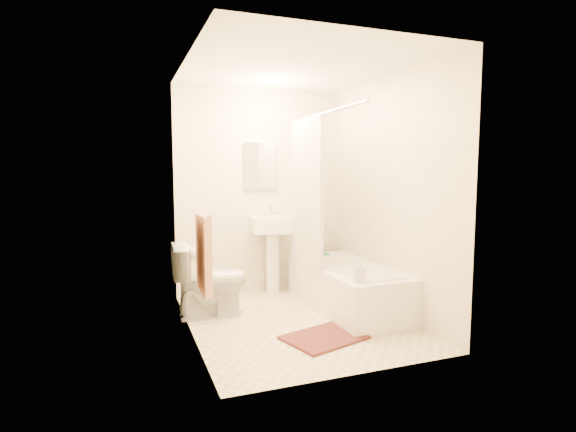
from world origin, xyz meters
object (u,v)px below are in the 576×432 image
object	(u,v)px
bath_mat	(324,337)
sink	(273,251)
toilet	(210,280)
bathtub	(347,287)
soap_bottle	(359,270)

from	to	relation	value
bath_mat	sink	bearing A→B (deg)	87.81
toilet	bathtub	size ratio (longest dim) A/B	0.46
sink	bathtub	size ratio (longest dim) A/B	0.61
toilet	bathtub	bearing A→B (deg)	-98.02
bathtub	soap_bottle	bearing A→B (deg)	-108.97
bathtub	sink	bearing A→B (deg)	121.84
toilet	bath_mat	size ratio (longest dim) A/B	1.13
toilet	soap_bottle	world-z (taller)	toilet
bath_mat	soap_bottle	bearing A→B (deg)	10.77
toilet	bath_mat	distance (m)	1.30
bathtub	soap_bottle	xyz separation A→B (m)	(-0.22, -0.63, 0.33)
sink	bath_mat	xyz separation A→B (m)	(-0.06, -1.56, -0.48)
toilet	bath_mat	xyz separation A→B (m)	(0.80, -0.96, -0.35)
toilet	soap_bottle	xyz separation A→B (m)	(1.18, -0.89, 0.20)
bathtub	soap_bottle	distance (m)	0.75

